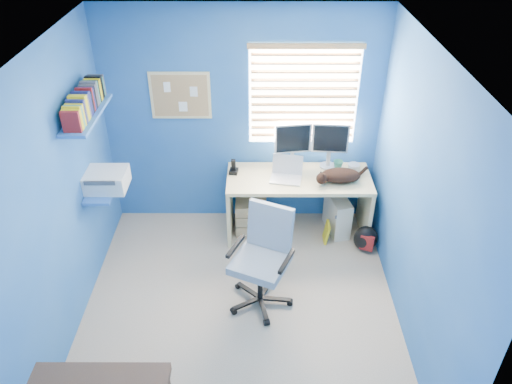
{
  "coord_description": "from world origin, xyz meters",
  "views": [
    {
      "loc": [
        0.16,
        -3.35,
        3.62
      ],
      "look_at": [
        0.15,
        0.65,
        0.95
      ],
      "focal_mm": 35.0,
      "sensor_mm": 36.0,
      "label": 1
    }
  ],
  "objects_px": {
    "laptop": "(286,171)",
    "tower_pc": "(337,214)",
    "desk": "(298,205)",
    "cat": "(341,175)",
    "office_chair": "(262,270)"
  },
  "relations": [
    {
      "from": "laptop",
      "to": "tower_pc",
      "type": "xyz_separation_m",
      "value": [
        0.61,
        0.07,
        -0.62
      ]
    },
    {
      "from": "desk",
      "to": "laptop",
      "type": "distance_m",
      "value": 0.5
    },
    {
      "from": "desk",
      "to": "cat",
      "type": "height_order",
      "value": "cat"
    },
    {
      "from": "laptop",
      "to": "tower_pc",
      "type": "bearing_deg",
      "value": 16.23
    },
    {
      "from": "desk",
      "to": "cat",
      "type": "xyz_separation_m",
      "value": [
        0.43,
        -0.08,
        0.45
      ]
    },
    {
      "from": "cat",
      "to": "office_chair",
      "type": "relative_size",
      "value": 0.42
    },
    {
      "from": "laptop",
      "to": "tower_pc",
      "type": "distance_m",
      "value": 0.88
    },
    {
      "from": "laptop",
      "to": "cat",
      "type": "relative_size",
      "value": 0.77
    },
    {
      "from": "laptop",
      "to": "office_chair",
      "type": "bearing_deg",
      "value": -94.1
    },
    {
      "from": "laptop",
      "to": "tower_pc",
      "type": "height_order",
      "value": "laptop"
    },
    {
      "from": "desk",
      "to": "laptop",
      "type": "bearing_deg",
      "value": -162.99
    },
    {
      "from": "cat",
      "to": "office_chair",
      "type": "bearing_deg",
      "value": -150.81
    },
    {
      "from": "cat",
      "to": "tower_pc",
      "type": "relative_size",
      "value": 0.95
    },
    {
      "from": "desk",
      "to": "tower_pc",
      "type": "relative_size",
      "value": 3.5
    },
    {
      "from": "laptop",
      "to": "office_chair",
      "type": "xyz_separation_m",
      "value": [
        -0.26,
        -1.04,
        -0.47
      ]
    }
  ]
}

